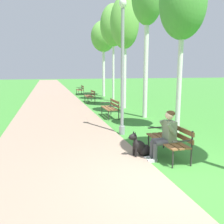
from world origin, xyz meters
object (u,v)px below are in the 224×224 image
Objects in this scene: person_seated_on_near_bench at (165,133)px; birch_tree_sixth at (103,37)px; park_bench_near at (170,138)px; park_bench_mid at (111,107)px; park_bench_far at (90,95)px; birch_tree_second at (183,4)px; park_bench_furthest at (81,89)px; lamp_post_near at (122,67)px; birch_tree_fourth at (125,24)px; dog_black at (141,147)px; birch_tree_fifth at (113,26)px.

birch_tree_sixth is (1.93, 15.03, 4.29)m from person_seated_on_near_bench.
person_seated_on_near_bench reaches higher than park_bench_near.
park_bench_far is (-0.01, 5.59, 0.00)m from park_bench_mid.
park_bench_near is at bearing 30.34° from person_seated_on_near_bench.
birch_tree_sixth is at bearing 88.88° from birch_tree_second.
park_bench_furthest is at bearing 89.22° from park_bench_far.
person_seated_on_near_bench is 4.68m from birch_tree_second.
lamp_post_near is (-0.32, 2.58, 1.66)m from person_seated_on_near_bench.
birch_tree_second reaches higher than park_bench_mid.
park_bench_furthest is 14.48m from lamp_post_near.
park_bench_mid is at bearing -101.06° from birch_tree_sixth.
park_bench_furthest is 0.24× the size of birch_tree_sixth.
lamp_post_near is at bearing 97.12° from person_seated_on_near_bench.
park_bench_far is 8.92m from lamp_post_near.
park_bench_mid is 5.41m from birch_tree_second.
person_seated_on_near_bench is at bearing -91.10° from park_bench_mid.
birch_tree_fourth is at bearing -80.72° from park_bench_furthest.
birch_tree_sixth is (1.72, 14.91, 4.46)m from park_bench_near.
park_bench_furthest is at bearing 99.28° from birch_tree_fourth.
park_bench_far is at bearing -116.19° from birch_tree_sixth.
dog_black is 0.12× the size of birch_tree_fifth.
park_bench_far is at bearing 89.50° from person_seated_on_near_bench.
person_seated_on_near_bench is 1.50× the size of dog_black.
birch_tree_fourth reaches higher than park_bench_near.
birch_tree_fifth reaches higher than park_bench_far.
birch_tree_fifth is (0.23, 3.23, 0.47)m from birch_tree_fourth.
dog_black is (-0.52, 0.32, -0.42)m from person_seated_on_near_bench.
park_bench_near and park_bench_far have the same top height.
lamp_post_near is at bearing 102.15° from park_bench_near.
park_bench_near is 5.60m from park_bench_mid.
birch_tree_second is 12.75m from birch_tree_sixth.
park_bench_furthest is at bearing 132.51° from birch_tree_sixth.
park_bench_far is at bearing -90.78° from park_bench_furthest.
park_bench_mid and park_bench_far have the same top height.
birch_tree_fourth is at bearing 79.11° from person_seated_on_near_bench.
person_seated_on_near_bench is at bearing -99.00° from birch_tree_fifth.
birch_tree_sixth reaches higher than lamp_post_near.
birch_tree_fifth is at bearing 6.63° from park_bench_far.
birch_tree_fifth reaches higher than lamp_post_near.
park_bench_mid is 1.00× the size of park_bench_furthest.
person_seated_on_near_bench is 0.20× the size of birch_tree_sixth.
person_seated_on_near_bench is 0.28× the size of lamp_post_near.
lamp_post_near reaches higher than dog_black.
birch_tree_sixth reaches higher than dog_black.
park_bench_near and park_bench_mid have the same top height.
park_bench_far is 11.31m from person_seated_on_near_bench.
birch_tree_second is at bearing -84.14° from park_bench_furthest.
park_bench_furthest is 7.41m from birch_tree_fifth.
park_bench_near is 3.11m from lamp_post_near.
birch_tree_fifth is (1.71, 5.79, 4.77)m from park_bench_mid.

